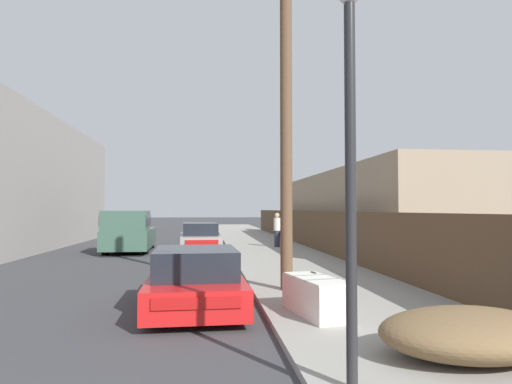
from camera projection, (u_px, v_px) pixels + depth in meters
name	position (u px, v px, depth m)	size (l,w,h in m)	color
sidewalk_curb	(264.00, 244.00, 25.15)	(4.20, 63.00, 0.12)	gray
discarded_fridge	(316.00, 296.00, 8.19)	(0.98, 1.81, 0.69)	silver
parked_sports_car_red	(195.00, 280.00, 9.31)	(1.98, 4.34, 1.23)	red
car_parked_mid	(200.00, 239.00, 21.01)	(1.99, 4.69, 1.38)	gray
pickup_truck	(129.00, 232.00, 21.35)	(2.21, 5.31, 1.94)	#385647
utility_pole	(286.00, 114.00, 10.83)	(1.80, 0.29, 8.07)	brown
street_lamp	(350.00, 147.00, 4.89)	(0.26, 0.26, 4.38)	#232326
brush_pile	(469.00, 333.00, 5.79)	(2.31, 1.68, 0.63)	brown
wooden_fence	(309.00, 229.00, 22.85)	(0.08, 39.01, 1.81)	brown
building_right_house	(367.00, 210.00, 25.23)	(6.00, 21.97, 3.88)	gray
pedestrian	(277.00, 229.00, 22.86)	(0.34, 0.34, 1.70)	#282D42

